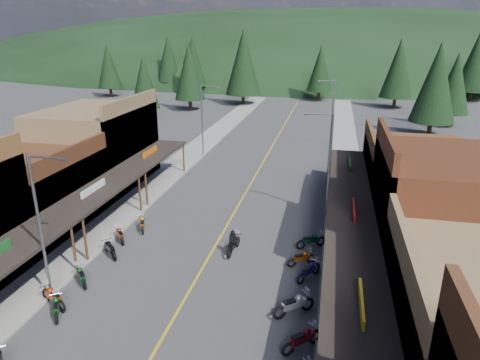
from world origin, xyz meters
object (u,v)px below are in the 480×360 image
Objects in this scene: bike_west_5 at (53,296)px; bike_east_9 at (311,240)px; pine_10 at (189,71)px; streetlight_1 at (203,117)px; streetlight_2 at (328,161)px; streetlight_3 at (332,110)px; pine_4 at (398,68)px; bike_east_6 at (294,304)px; pedestrian_east_b at (341,195)px; pine_11 at (436,82)px; bike_west_6 at (81,275)px; bike_west_4 at (56,306)px; pedestrian_east_a at (349,260)px; shop_west_2 at (31,193)px; streetlight_0 at (41,222)px; pine_9 at (455,83)px; bike_east_7 at (309,270)px; pine_5 at (476,60)px; rider_on_bike at (233,243)px; shop_west_3 at (98,146)px; pine_0 at (108,66)px; pine_2 at (243,62)px; pine_3 at (320,68)px; bike_west_8 at (120,234)px; shop_east_2 at (444,214)px; pine_7 at (168,59)px; bike_east_5 at (302,338)px; pine_1 at (192,61)px; bike_east_8 at (302,257)px; shop_east_3 at (414,177)px; bike_west_7 at (110,248)px; bike_west_9 at (142,223)px.

bike_east_9 is at bearing -26.46° from bike_west_5.
streetlight_1 is at bearing -68.47° from pine_10.
streetlight_3 is at bearing 90.00° from streetlight_2.
pine_4 is 66.23m from bike_east_6.
pine_4 is at bearing -134.02° from pedestrian_east_b.
bike_west_6 is (-26.19, -42.51, -6.63)m from pine_11.
bike_west_4 is 1.22× the size of pedestrian_east_a.
streetlight_0 reaches higher than shop_west_2.
pine_9 is 5.19× the size of bike_east_7.
pine_5 reaches higher than rider_on_bike.
pedestrian_east_b is at bearing -3.57° from shop_west_3.
pine_2 is at bearing -7.59° from pine_0.
rider_on_bike reaches higher than bike_west_6.
pine_4 reaches higher than pine_3.
bike_west_8 is (-30.48, -44.31, -5.84)m from pine_9.
pine_11 is at bearing 80.28° from shop_east_2.
pine_10 is at bearing -61.70° from pine_7.
shop_west_2 is 5.06× the size of bike_west_5.
pine_0 reaches higher than streetlight_2.
shop_west_3 is 18.62m from streetlight_0.
pine_4 reaches higher than pedestrian_east_b.
pedestrian_east_a is (48.57, -62.24, -5.55)m from pine_0.
shop_east_2 is at bearing -48.27° from pine_0.
pine_3 is 0.88× the size of pine_7.
pine_2 is 67.62m from bike_east_5.
pine_10 is at bearing 162.47° from pine_11.
pine_1 reaches higher than shop_west_3.
pine_5 is 6.43× the size of bike_east_5.
pine_10 is 6.22× the size of bike_east_8.
pedestrian_east_a reaches higher than bike_east_5.
shop_west_2 is at bearing -89.82° from shop_west_3.
bike_west_5 reaches higher than bike_east_8.
pine_9 reaches higher than pedestrian_east_b.
pine_11 is 5.37× the size of bike_east_6.
shop_east_3 is 18.02m from bike_east_6.
pedestrian_east_b is (-11.81, -28.07, -6.10)m from pine_11.
bike_west_6 is (-10.19, -70.51, -5.93)m from pine_3.
shop_east_2 is 21.12m from bike_west_6.
shop_west_2 reaches higher than bike_west_5.
pine_5 is (74.00, 10.00, 1.51)m from pine_0.
shop_west_2 is at bearing 131.87° from bike_west_8.
pine_2 is (3.78, 46.70, 4.47)m from shop_west_3.
bike_east_9 is at bearing 32.98° from streetlight_0.
bike_west_4 is at bearing -116.64° from pine_5.
rider_on_bike is at bearing 15.70° from bike_west_4.
bike_west_7 is at bearing 43.90° from bike_west_6.
rider_on_bike is at bearing -102.70° from bike_east_9.
shop_west_3 is 1.01× the size of pine_9.
pedestrian_east_b is at bearing 20.56° from shop_west_2.
bike_west_9 is at bearing -86.36° from streetlight_1.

